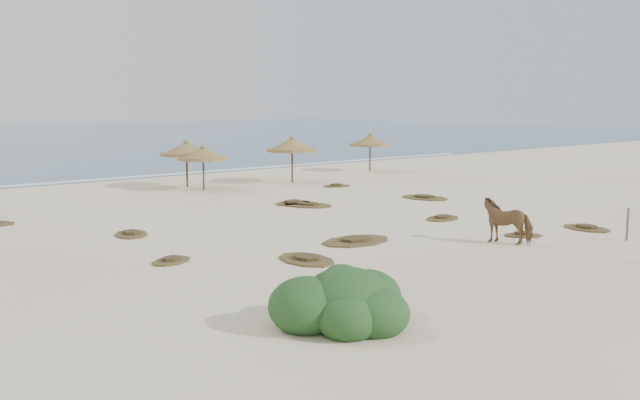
{
  "coord_description": "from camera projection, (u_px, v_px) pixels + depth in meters",
  "views": [
    {
      "loc": [
        -15.71,
        -16.44,
        4.95
      ],
      "look_at": [
        2.1,
        5.0,
        0.99
      ],
      "focal_mm": 40.0,
      "sensor_mm": 36.0,
      "label": 1
    }
  ],
  "objects": [
    {
      "name": "scrub_9",
      "position": [
        356.0,
        240.0,
        24.88
      ],
      "size": [
        2.75,
        1.81,
        0.16
      ],
      "rotation": [
        0.0,
        0.0,
        3.13
      ],
      "color": "brown",
      "rests_on": "ground"
    },
    {
      "name": "bush",
      "position": [
        345.0,
        303.0,
        15.69
      ],
      "size": [
        3.35,
        2.95,
        1.5
      ],
      "rotation": [
        0.0,
        0.0,
        0.06
      ],
      "color": "#295022",
      "rests_on": "ground"
    },
    {
      "name": "scrub_5",
      "position": [
        425.0,
        197.0,
        35.78
      ],
      "size": [
        1.97,
        2.77,
        0.16
      ],
      "rotation": [
        0.0,
        0.0,
        1.69
      ],
      "color": "brown",
      "rests_on": "ground"
    },
    {
      "name": "palapa_4",
      "position": [
        186.0,
        149.0,
        40.06
      ],
      "size": [
        3.11,
        3.11,
        2.76
      ],
      "rotation": [
        0.0,
        0.0,
        -0.06
      ],
      "color": "brown",
      "rests_on": "ground"
    },
    {
      "name": "palapa_6",
      "position": [
        370.0,
        141.0,
        49.14
      ],
      "size": [
        3.65,
        3.65,
        2.67
      ],
      "rotation": [
        0.0,
        0.0,
        -0.34
      ],
      "color": "brown",
      "rests_on": "ground"
    },
    {
      "name": "scrub_4",
      "position": [
        442.0,
        218.0,
        29.58
      ],
      "size": [
        1.99,
        1.51,
        0.16
      ],
      "rotation": [
        0.0,
        0.0,
        0.21
      ],
      "color": "brown",
      "rests_on": "ground"
    },
    {
      "name": "scrub_15",
      "position": [
        307.0,
        204.0,
        33.51
      ],
      "size": [
        0.79,
        1.21,
        0.16
      ],
      "rotation": [
        0.0,
        0.0,
        1.57
      ],
      "color": "brown",
      "rests_on": "ground"
    },
    {
      "name": "scrub_2",
      "position": [
        171.0,
        260.0,
        21.8
      ],
      "size": [
        1.72,
        1.46,
        0.16
      ],
      "rotation": [
        0.0,
        0.0,
        0.42
      ],
      "color": "brown",
      "rests_on": "ground"
    },
    {
      "name": "scrub_13",
      "position": [
        131.0,
        234.0,
        26.11
      ],
      "size": [
        1.76,
        2.13,
        0.16
      ],
      "rotation": [
        0.0,
        0.0,
        1.2
      ],
      "color": "brown",
      "rests_on": "ground"
    },
    {
      "name": "palapa_5",
      "position": [
        292.0,
        145.0,
        42.29
      ],
      "size": [
        3.66,
        3.66,
        2.85
      ],
      "rotation": [
        0.0,
        0.0,
        0.23
      ],
      "color": "brown",
      "rests_on": "ground"
    },
    {
      "name": "scrub_14",
      "position": [
        586.0,
        228.0,
        27.31
      ],
      "size": [
        1.48,
        2.08,
        0.16
      ],
      "rotation": [
        0.0,
        0.0,
        1.45
      ],
      "color": "brown",
      "rests_on": "ground"
    },
    {
      "name": "scrub_11",
      "position": [
        306.0,
        259.0,
        21.99
      ],
      "size": [
        1.63,
        2.34,
        0.16
      ],
      "rotation": [
        0.0,
        0.0,
        1.49
      ],
      "color": "brown",
      "rests_on": "ground"
    },
    {
      "name": "scrub_3",
      "position": [
        308.0,
        205.0,
        33.25
      ],
      "size": [
        2.53,
        2.9,
        0.16
      ],
      "rotation": [
        0.0,
        0.0,
        2.04
      ],
      "color": "brown",
      "rests_on": "ground"
    },
    {
      "name": "foam_line",
      "position": [
        71.0,
        182.0,
        42.96
      ],
      "size": [
        70.0,
        0.6,
        0.01
      ],
      "primitive_type": "cube",
      "color": "silver",
      "rests_on": "ground"
    },
    {
      "name": "palapa_3",
      "position": [
        203.0,
        154.0,
        38.74
      ],
      "size": [
        3.38,
        3.38,
        2.55
      ],
      "rotation": [
        0.0,
        0.0,
        0.29
      ],
      "color": "brown",
      "rests_on": "ground"
    },
    {
      "name": "ground",
      "position": [
        368.0,
        253.0,
        23.16
      ],
      "size": [
        160.0,
        160.0,
        0.0
      ],
      "primitive_type": "plane",
      "color": "beige",
      "rests_on": "ground"
    },
    {
      "name": "scrub_12",
      "position": [
        523.0,
        235.0,
        25.91
      ],
      "size": [
        1.64,
        1.58,
        0.16
      ],
      "rotation": [
        0.0,
        0.0,
        2.44
      ],
      "color": "brown",
      "rests_on": "ground"
    },
    {
      "name": "scrub_7",
      "position": [
        292.0,
        203.0,
        33.98
      ],
      "size": [
        2.32,
        1.84,
        0.16
      ],
      "rotation": [
        0.0,
        0.0,
        0.29
      ],
      "color": "brown",
      "rests_on": "ground"
    },
    {
      "name": "horse",
      "position": [
        508.0,
        221.0,
        24.69
      ],
      "size": [
        1.44,
        2.01,
        1.54
      ],
      "primitive_type": "imported",
      "rotation": [
        0.0,
        0.0,
        3.51
      ],
      "color": "olive",
      "rests_on": "ground"
    },
    {
      "name": "fence_post_far",
      "position": [
        627.0,
        224.0,
        25.04
      ],
      "size": [
        0.11,
        0.11,
        1.16
      ],
      "primitive_type": "cylinder",
      "rotation": [
        0.0,
        0.0,
        -0.31
      ],
      "color": "brown",
      "rests_on": "ground"
    },
    {
      "name": "scrub_10",
      "position": [
        337.0,
        186.0,
        40.58
      ],
      "size": [
        1.87,
        1.48,
        0.16
      ],
      "rotation": [
        0.0,
        0.0,
        2.86
      ],
      "color": "brown",
      "rests_on": "ground"
    }
  ]
}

